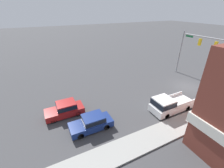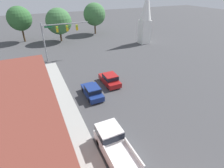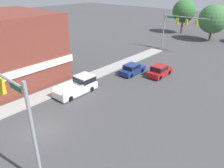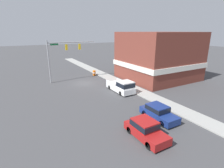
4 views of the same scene
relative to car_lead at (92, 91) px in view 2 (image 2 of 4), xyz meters
The scene contains 8 objects.
far_signal_assembly 16.03m from the car_lead, 92.87° to the left, with size 8.73×0.49×7.14m.
car_lead is the anchor object (origin of this frame).
car_oncoming 3.98m from the car_lead, 29.87° to the left, with size 1.90×4.27×1.63m.
pickup_truck_parked 9.22m from the car_lead, 98.05° to the right, with size 2.14×5.38×1.96m.
church_steeple 27.16m from the car_lead, 41.34° to the left, with size 2.63×2.63×12.36m.
backdrop_tree_left_far 32.93m from the car_lead, 102.92° to the left, with size 5.78×5.78×8.59m.
backdrop_tree_left_mid 28.51m from the car_lead, 87.15° to the left, with size 6.35×6.35×8.14m.
backdrop_tree_center 34.44m from the car_lead, 68.94° to the left, with size 6.27×6.27×8.62m.
Camera 2 is at (-7.86, -2.21, 12.97)m, focal length 28.00 mm.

